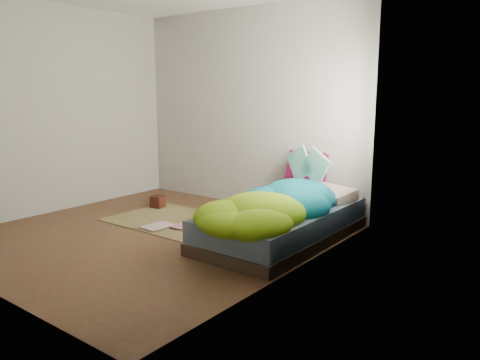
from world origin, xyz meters
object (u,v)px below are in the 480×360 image
(wooden_box, at_px, (158,202))
(floor_book_b, at_px, (178,224))
(bed, at_px, (283,224))
(pillow_magenta, at_px, (306,172))
(open_book, at_px, (307,156))
(floor_book_a, at_px, (152,224))

(wooden_box, bearing_deg, floor_book_b, -29.03)
(bed, xyz_separation_m, pillow_magenta, (-0.24, 0.91, 0.41))
(open_book, xyz_separation_m, wooden_box, (-2.04, -0.34, -0.75))
(open_book, distance_m, floor_book_a, 1.93)
(wooden_box, bearing_deg, bed, -3.77)
(open_book, xyz_separation_m, floor_book_a, (-1.46, -0.97, -0.81))
(wooden_box, distance_m, floor_book_b, 0.93)
(bed, distance_m, open_book, 0.82)
(open_book, height_order, floor_book_b, open_book)
(bed, height_order, open_book, open_book)
(open_book, relative_size, floor_book_b, 1.70)
(bed, height_order, pillow_magenta, pillow_magenta)
(open_book, bearing_deg, floor_book_a, -131.97)
(floor_book_a, bearing_deg, open_book, 39.42)
(floor_book_a, distance_m, floor_book_b, 0.30)
(wooden_box, relative_size, floor_book_b, 0.51)
(wooden_box, height_order, floor_book_b, wooden_box)
(open_book, bearing_deg, floor_book_b, -132.83)
(wooden_box, height_order, floor_book_a, wooden_box)
(floor_book_a, height_order, floor_book_b, floor_book_b)
(pillow_magenta, xyz_separation_m, wooden_box, (-1.79, -0.77, -0.49))
(floor_book_b, bearing_deg, floor_book_a, -141.84)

